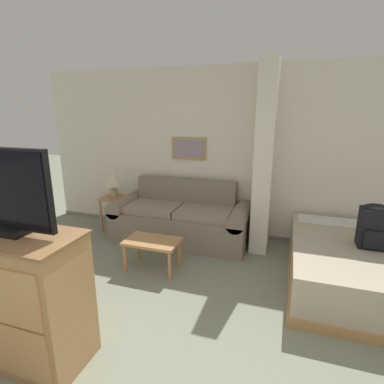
# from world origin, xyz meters

# --- Properties ---
(wall_back) EXTENTS (6.82, 0.16, 2.60)m
(wall_back) POSITION_xyz_m (-0.00, 3.51, 1.29)
(wall_back) COLOR silver
(wall_back) RESTS_ON ground_plane
(wall_partition_pillar) EXTENTS (0.24, 0.59, 2.60)m
(wall_partition_pillar) POSITION_xyz_m (0.33, 3.15, 1.30)
(wall_partition_pillar) COLOR silver
(wall_partition_pillar) RESTS_ON ground_plane
(couch) EXTENTS (2.09, 0.84, 0.90)m
(couch) POSITION_xyz_m (-0.87, 3.02, 0.33)
(couch) COLOR gray
(couch) RESTS_ON ground_plane
(coffee_table) EXTENTS (0.67, 0.41, 0.39)m
(coffee_table) POSITION_xyz_m (-0.88, 2.04, 0.34)
(coffee_table) COLOR #B27F4C
(coffee_table) RESTS_ON ground_plane
(side_table) EXTENTS (0.40, 0.40, 0.57)m
(side_table) POSITION_xyz_m (-2.04, 3.05, 0.46)
(side_table) COLOR #B27F4C
(side_table) RESTS_ON ground_plane
(table_lamp) EXTENTS (0.31, 0.31, 0.41)m
(table_lamp) POSITION_xyz_m (-2.04, 3.05, 0.86)
(table_lamp) COLOR tan
(table_lamp) RESTS_ON side_table
(tv_dresser) EXTENTS (1.01, 0.51, 1.07)m
(tv_dresser) POSITION_xyz_m (-1.22, 0.45, 0.54)
(tv_dresser) COLOR #B27F4C
(tv_dresser) RESTS_ON ground_plane
(tv) EXTENTS (0.80, 0.16, 0.64)m
(tv) POSITION_xyz_m (-1.22, 0.46, 1.39)
(tv) COLOR black
(tv) RESTS_ON tv_dresser
(bed) EXTENTS (1.81, 1.94, 0.50)m
(bed) POSITION_xyz_m (1.66, 2.44, 0.26)
(bed) COLOR #B27F4C
(bed) RESTS_ON ground_plane
(backpack) EXTENTS (0.28, 0.25, 0.49)m
(backpack) POSITION_xyz_m (1.58, 2.41, 0.76)
(backpack) COLOR black
(backpack) RESTS_ON bed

